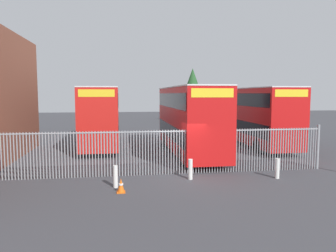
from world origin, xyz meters
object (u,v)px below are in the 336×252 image
object	(u,v)px
double_decker_bus_near_gate	(254,114)
bollard_near_right	(277,168)
double_decker_bus_behind_fence_left	(189,117)
bollard_center_front	(190,169)
traffic_cone_by_gate	(121,185)
double_decker_bus_behind_fence_right	(102,114)
bollard_near_left	(115,176)

from	to	relation	value
double_decker_bus_near_gate	bollard_near_right	distance (m)	10.27
double_decker_bus_behind_fence_left	bollard_center_front	world-z (taller)	double_decker_bus_behind_fence_left
traffic_cone_by_gate	bollard_near_right	bearing A→B (deg)	8.92
double_decker_bus_near_gate	bollard_center_front	distance (m)	11.75
double_decker_bus_near_gate	double_decker_bus_behind_fence_right	world-z (taller)	same
double_decker_bus_behind_fence_right	bollard_center_front	world-z (taller)	double_decker_bus_behind_fence_right
bollard_center_front	bollard_near_right	bearing A→B (deg)	-6.11
bollard_center_front	traffic_cone_by_gate	bearing A→B (deg)	-153.76
double_decker_bus_behind_fence_left	traffic_cone_by_gate	world-z (taller)	double_decker_bus_behind_fence_left
traffic_cone_by_gate	bollard_near_left	bearing A→B (deg)	106.39
bollard_center_front	traffic_cone_by_gate	xyz separation A→B (m)	(-3.19, -1.57, -0.19)
bollard_near_left	bollard_near_right	size ratio (longest dim) A/B	1.00
double_decker_bus_behind_fence_right	double_decker_bus_behind_fence_left	bearing A→B (deg)	-37.18
double_decker_bus_behind_fence_right	bollard_near_left	world-z (taller)	double_decker_bus_behind_fence_right
double_decker_bus_behind_fence_left	double_decker_bus_behind_fence_right	xyz separation A→B (m)	(-5.81, 4.41, 0.00)
bollard_center_front	traffic_cone_by_gate	size ratio (longest dim) A/B	1.61
double_decker_bus_near_gate	bollard_near_left	size ratio (longest dim) A/B	11.38
double_decker_bus_near_gate	bollard_near_right	size ratio (longest dim) A/B	11.38
double_decker_bus_near_gate	bollard_center_front	world-z (taller)	double_decker_bus_near_gate
double_decker_bus_behind_fence_left	bollard_near_left	world-z (taller)	double_decker_bus_behind_fence_left
bollard_center_front	double_decker_bus_behind_fence_left	bearing A→B (deg)	78.55
bollard_near_left	bollard_center_front	world-z (taller)	same
double_decker_bus_near_gate	traffic_cone_by_gate	bearing A→B (deg)	-133.49
double_decker_bus_behind_fence_left	double_decker_bus_behind_fence_right	bearing A→B (deg)	142.82
bollard_near_right	traffic_cone_by_gate	distance (m)	7.35
double_decker_bus_near_gate	bollard_center_front	bearing A→B (deg)	-127.38
double_decker_bus_behind_fence_left	bollard_near_right	size ratio (longest dim) A/B	11.38
double_decker_bus_behind_fence_left	traffic_cone_by_gate	bearing A→B (deg)	-119.60
double_decker_bus_behind_fence_left	double_decker_bus_near_gate	bearing A→B (deg)	26.84
bollard_near_right	traffic_cone_by_gate	size ratio (longest dim) A/B	1.61
double_decker_bus_behind_fence_left	bollard_center_front	distance (m)	6.71
bollard_center_front	bollard_near_right	world-z (taller)	same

